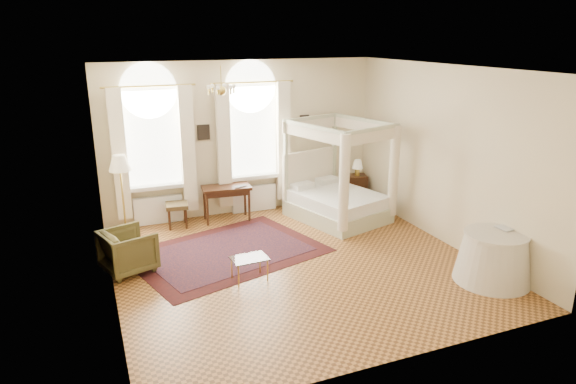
% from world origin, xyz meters
% --- Properties ---
extents(ground, '(6.00, 6.00, 0.00)m').
position_xyz_m(ground, '(0.00, 0.00, 0.00)').
color(ground, '#AB6C31').
rests_on(ground, ground).
extents(room_walls, '(6.00, 6.00, 6.00)m').
position_xyz_m(room_walls, '(0.00, 0.00, 1.98)').
color(room_walls, beige).
rests_on(room_walls, ground).
extents(window_left, '(1.62, 0.27, 3.29)m').
position_xyz_m(window_left, '(-1.90, 2.87, 1.49)').
color(window_left, white).
rests_on(window_left, room_walls).
extents(window_right, '(1.62, 0.27, 3.29)m').
position_xyz_m(window_right, '(0.20, 2.87, 1.49)').
color(window_right, white).
rests_on(window_right, room_walls).
extents(chandelier, '(0.51, 0.45, 0.50)m').
position_xyz_m(chandelier, '(-0.90, 1.20, 2.91)').
color(chandelier, '#B1933B').
rests_on(chandelier, room_walls).
extents(wall_pictures, '(2.54, 0.03, 0.39)m').
position_xyz_m(wall_pictures, '(0.09, 2.97, 1.89)').
color(wall_pictures, black).
rests_on(wall_pictures, room_walls).
extents(canopy_bed, '(2.05, 2.29, 2.10)m').
position_xyz_m(canopy_bed, '(1.71, 1.75, 0.48)').
color(canopy_bed, '#B6B997').
rests_on(canopy_bed, ground).
extents(nightstand, '(0.52, 0.49, 0.62)m').
position_xyz_m(nightstand, '(2.70, 2.70, 0.31)').
color(nightstand, '#361D0E').
rests_on(nightstand, ground).
extents(nightstand_lamp, '(0.26, 0.26, 0.37)m').
position_xyz_m(nightstand_lamp, '(2.69, 2.69, 0.87)').
color(nightstand_lamp, '#B1933B').
rests_on(nightstand_lamp, nightstand).
extents(writing_desk, '(1.05, 0.61, 0.75)m').
position_xyz_m(writing_desk, '(-0.52, 2.56, 0.64)').
color(writing_desk, '#361D0E').
rests_on(writing_desk, ground).
extents(laptop, '(0.34, 0.27, 0.02)m').
position_xyz_m(laptop, '(-0.26, 2.44, 0.76)').
color(laptop, black).
rests_on(laptop, writing_desk).
extents(stool, '(0.49, 0.49, 0.50)m').
position_xyz_m(stool, '(-1.57, 2.56, 0.42)').
color(stool, '#4C3D20').
rests_on(stool, ground).
extents(armchair, '(1.00, 0.98, 0.72)m').
position_xyz_m(armchair, '(-2.70, 0.80, 0.36)').
color(armchair, '#48401E').
rests_on(armchair, ground).
extents(coffee_table, '(0.59, 0.43, 0.39)m').
position_xyz_m(coffee_table, '(-0.94, -0.28, 0.35)').
color(coffee_table, white).
rests_on(coffee_table, ground).
extents(floor_lamp, '(0.42, 0.42, 1.62)m').
position_xyz_m(floor_lamp, '(-2.60, 2.50, 1.38)').
color(floor_lamp, '#B1933B').
rests_on(floor_lamp, ground).
extents(oriental_rug, '(3.80, 3.17, 0.01)m').
position_xyz_m(oriental_rug, '(-0.99, 0.92, 0.01)').
color(oriental_rug, '#41110F').
rests_on(oriental_rug, ground).
extents(side_table, '(1.20, 1.20, 0.82)m').
position_xyz_m(side_table, '(2.67, -1.77, 0.40)').
color(side_table, '#EEE4CF').
rests_on(side_table, ground).
extents(book, '(0.21, 0.27, 0.02)m').
position_xyz_m(book, '(2.81, -1.68, 0.83)').
color(book, black).
rests_on(book, side_table).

